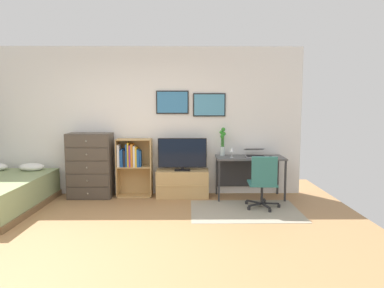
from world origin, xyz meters
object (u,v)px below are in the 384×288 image
office_chair (263,181)px  bamboo_vase (223,141)px  bookshelf (132,162)px  laptop (255,153)px  desk (249,164)px  wine_glass (232,150)px  television (182,154)px  computer_mouse (271,157)px  dresser (90,165)px  tv_stand (182,183)px

office_chair → bamboo_vase: 1.16m
bookshelf → laptop: bearing=-2.0°
desk → wine_glass: bearing=-154.2°
desk → office_chair: bearing=-83.0°
television → wine_glass: size_ratio=4.82×
television → bamboo_vase: size_ratio=1.70×
bookshelf → bamboo_vase: size_ratio=2.05×
television → bamboo_vase: bamboo_vase is taller
laptop → wine_glass: size_ratio=2.10×
computer_mouse → wine_glass: 0.69m
computer_mouse → bamboo_vase: bamboo_vase is taller
office_chair → laptop: 0.81m
bookshelf → computer_mouse: bookshelf is taller
laptop → computer_mouse: size_ratio=3.64×
bamboo_vase → computer_mouse: bearing=-17.7°
dresser → tv_stand: dresser is taller
television → desk: size_ratio=0.73×
dresser → tv_stand: (1.64, 0.02, -0.34)m
tv_stand → wine_glass: bearing=-11.1°
computer_mouse → bamboo_vase: bearing=162.3°
tv_stand → bamboo_vase: size_ratio=1.83×
tv_stand → laptop: (1.30, -0.03, 0.56)m
bookshelf → laptop: size_ratio=2.77×
tv_stand → computer_mouse: size_ratio=8.96×
bookshelf → bamboo_vase: (1.63, 0.04, 0.38)m
tv_stand → television: 0.53m
bookshelf → desk: (2.10, -0.05, -0.03)m
tv_stand → office_chair: size_ratio=1.08×
laptop → television: bearing=179.0°
desk → television: bearing=-179.2°
bookshelf → television: (0.90, -0.07, 0.15)m
television → laptop: (1.30, -0.01, 0.02)m
bookshelf → office_chair: bearing=-20.3°
tv_stand → desk: 1.25m
dresser → television: bearing=-0.3°
tv_stand → television: television is taller
desk → bamboo_vase: bearing=168.6°
tv_stand → bookshelf: bearing=177.1°
computer_mouse → bamboo_vase: 0.89m
computer_mouse → wine_glass: wine_glass is taller
desk → office_chair: (0.09, -0.76, -0.14)m
computer_mouse → desk: bearing=154.4°
bookshelf → laptop: (2.20, -0.08, 0.17)m
desk → laptop: 0.22m
wine_glass → laptop: bearing=17.4°
television → office_chair: (1.29, -0.75, -0.32)m
tv_stand → desk: desk is taller
bookshelf → bamboo_vase: bearing=1.5°
television → laptop: size_ratio=2.29×
dresser → bookshelf: dresser is taller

